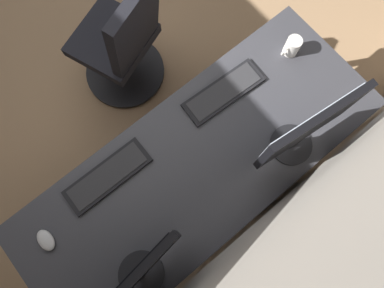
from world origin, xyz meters
name	(u,v)px	position (x,y,z in m)	size (l,w,h in m)	color
floor_plane	(93,0)	(0.00, 0.00, 0.00)	(4.77, 4.77, 0.00)	#9E7A56
wall_back	(368,172)	(0.00, 2.04, 1.30)	(4.57, 0.10, 2.60)	beige
desk	(199,166)	(0.29, 1.62, 0.66)	(1.83, 0.70, 0.73)	#38383D
drawer_pedestal	(234,153)	(0.04, 1.64, 0.35)	(0.40, 0.51, 0.69)	#38383D
monitor_primary	(307,129)	(-0.10, 1.82, 0.98)	(0.47, 0.20, 0.44)	black
monitor_secondary	(132,281)	(0.80, 1.83, 0.97)	(0.48, 0.20, 0.43)	black
keyboard_main	(108,176)	(0.66, 1.39, 0.74)	(0.42, 0.15, 0.02)	black
keyboard_spare	(224,92)	(-0.03, 1.42, 0.74)	(0.43, 0.16, 0.02)	black
mouse_main	(46,240)	(1.03, 1.45, 0.75)	(0.06, 0.10, 0.03)	silver
coffee_mug	(292,46)	(-0.43, 1.46, 0.78)	(0.12, 0.08, 0.10)	silver
office_chair	(123,45)	(0.15, 0.73, 0.46)	(0.56, 0.61, 0.97)	black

